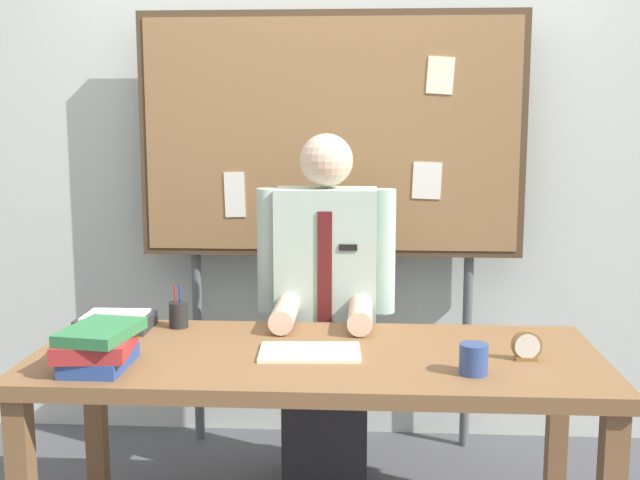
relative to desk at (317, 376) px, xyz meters
The scene contains 10 objects.
back_wall 1.36m from the desk, 90.00° to the left, with size 6.40×0.08×2.70m, color silver.
desk is the anchor object (origin of this frame).
person 0.57m from the desk, 90.00° to the left, with size 0.55×0.56×1.45m.
bulletin_board 1.22m from the desk, 89.99° to the left, with size 1.69×0.09×1.96m.
book_stack 0.71m from the desk, 162.92° to the right, with size 0.25×0.30×0.13m.
open_notebook 0.09m from the desk, 136.71° to the right, with size 0.33×0.21×0.01m, color #F4EFCC.
desk_clock 0.69m from the desk, ahead, with size 0.10×0.04×0.10m.
coffee_mug 0.54m from the desk, 21.67° to the right, with size 0.09×0.09×0.09m, color #334C8C.
pen_holder 0.62m from the desk, 151.87° to the left, with size 0.07×0.07×0.16m.
paper_tray 0.80m from the desk, 161.81° to the left, with size 0.26×0.20×0.06m.
Camera 1 is at (0.17, -2.53, 1.51)m, focal length 44.52 mm.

